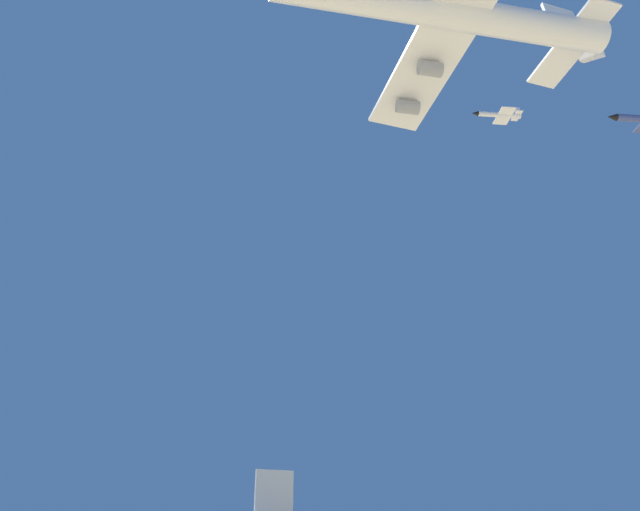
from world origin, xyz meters
The scene contains 2 objects.
carrier_jet centered at (-22.24, 41.60, 97.95)m, with size 75.35×60.19×20.60m.
chase_jet_lead centered at (-79.81, 13.33, 120.48)m, with size 14.37×10.66×4.00m.
Camera 1 is at (49.30, 91.97, 4.45)m, focal length 33.49 mm.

